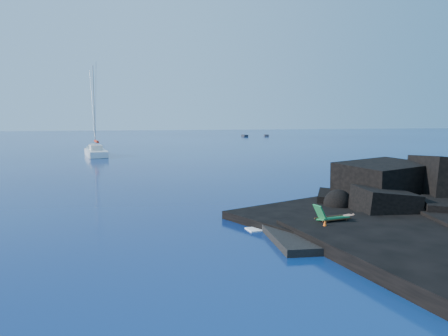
% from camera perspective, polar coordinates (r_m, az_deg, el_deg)
% --- Properties ---
extents(ground, '(400.00, 400.00, 0.00)m').
position_cam_1_polar(ground, '(20.59, 6.12, -9.92)').
color(ground, '#030630').
rests_on(ground, ground).
extents(beach, '(9.08, 6.86, 0.70)m').
position_cam_1_polar(beach, '(22.93, 16.37, -8.44)').
color(beach, black).
rests_on(beach, ground).
extents(surf_foam, '(10.00, 8.00, 0.06)m').
position_cam_1_polar(surf_foam, '(26.99, 12.37, -6.08)').
color(surf_foam, white).
rests_on(surf_foam, ground).
extents(sailboat, '(4.44, 13.61, 14.01)m').
position_cam_1_polar(sailboat, '(70.97, -16.38, 1.54)').
color(sailboat, white).
rests_on(sailboat, ground).
extents(deck_chair, '(1.93, 1.08, 1.26)m').
position_cam_1_polar(deck_chair, '(23.05, 14.05, -5.79)').
color(deck_chair, '#176836').
rests_on(deck_chair, beach).
extents(towel, '(2.23, 1.55, 0.05)m').
position_cam_1_polar(towel, '(24.52, 15.75, -6.55)').
color(towel, white).
rests_on(towel, beach).
extents(sunbather, '(1.98, 1.07, 0.27)m').
position_cam_1_polar(sunbather, '(24.48, 15.76, -6.18)').
color(sunbather, '#AF795C').
rests_on(sunbather, towel).
extents(marker_cone, '(0.46, 0.46, 0.54)m').
position_cam_1_polar(marker_cone, '(21.89, 13.02, -7.39)').
color(marker_cone, '#FF570D').
rests_on(marker_cone, beach).
extents(distant_boat_a, '(1.65, 4.49, 0.59)m').
position_cam_1_polar(distant_boat_a, '(141.43, 2.72, 4.13)').
color(distant_boat_a, '#25252A').
rests_on(distant_boat_a, ground).
extents(distant_boat_b, '(2.32, 4.39, 0.56)m').
position_cam_1_polar(distant_boat_b, '(144.20, 5.54, 4.16)').
color(distant_boat_b, '#292A2F').
rests_on(distant_boat_b, ground).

